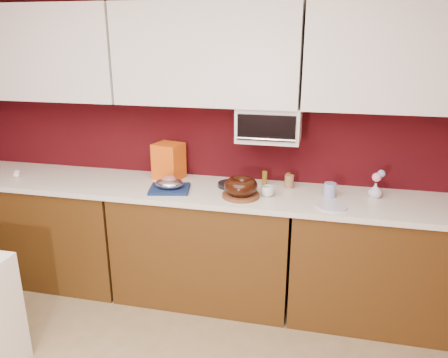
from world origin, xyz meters
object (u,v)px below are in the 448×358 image
pandoro_box (169,161)px  blue_jar (330,190)px  flower_vase (375,189)px  toaster_oven (269,124)px  foil_ham_nest (169,183)px  bundt_cake (241,186)px  coffee_mug (268,190)px

pandoro_box → blue_jar: size_ratio=2.79×
blue_jar → flower_vase: size_ratio=0.87×
toaster_oven → foil_ham_nest: bearing=-159.4°
bundt_cake → foil_ham_nest: size_ratio=1.14×
bundt_cake → flower_vase: bundt_cake is taller
coffee_mug → flower_vase: (0.73, 0.15, 0.01)m
pandoro_box → coffee_mug: (0.81, -0.23, -0.10)m
foil_ham_nest → coffee_mug: size_ratio=2.31×
bundt_cake → blue_jar: bundt_cake is taller
toaster_oven → pandoro_box: toaster_oven is taller
toaster_oven → blue_jar: toaster_oven is taller
pandoro_box → flower_vase: bearing=10.1°
toaster_oven → coffee_mug: size_ratio=5.07×
pandoro_box → bundt_cake: bearing=-11.4°
bundt_cake → foil_ham_nest: 0.54m
bundt_cake → pandoro_box: 0.70m
flower_vase → coffee_mug: bearing=-168.7°
bundt_cake → foil_ham_nest: (-0.53, 0.02, -0.02)m
blue_jar → flower_vase: 0.31m
bundt_cake → foil_ham_nest: bundt_cake is taller
blue_jar → pandoro_box: bearing=173.3°
foil_ham_nest → pandoro_box: 0.30m
bundt_cake → blue_jar: (0.61, 0.14, -0.03)m
bundt_cake → coffee_mug: bearing=17.9°
toaster_oven → bundt_cake: bearing=-118.3°
pandoro_box → flower_vase: (1.55, -0.08, -0.08)m
bundt_cake → coffee_mug: (0.18, 0.06, -0.04)m
toaster_oven → blue_jar: size_ratio=4.46×
bundt_cake → blue_jar: bearing=13.3°
coffee_mug → bundt_cake: bearing=-162.1°
pandoro_box → coffee_mug: bearing=-2.6°
pandoro_box → coffee_mug: size_ratio=3.18×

